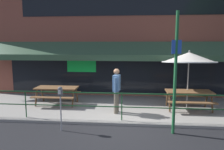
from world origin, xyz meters
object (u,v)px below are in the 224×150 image
at_px(pedestrian_walking, 116,88).
at_px(street_sign_pole, 175,72).
at_px(picnic_table_centre, 189,95).
at_px(patio_umbrella_centre, 189,58).
at_px(picnic_table_left, 57,91).
at_px(parking_meter_near, 60,95).

height_order(pedestrian_walking, street_sign_pole, street_sign_pole).
bearing_deg(picnic_table_centre, patio_umbrella_centre, 90.00).
xyz_separation_m(picnic_table_left, picnic_table_centre, (5.54, -0.28, 0.00)).
bearing_deg(street_sign_pole, pedestrian_walking, 139.61).
relative_size(patio_umbrella_centre, street_sign_pole, 0.65).
distance_m(picnic_table_left, pedestrian_walking, 2.87).
relative_size(picnic_table_left, picnic_table_centre, 1.00).
xyz_separation_m(picnic_table_left, parking_meter_near, (1.05, -2.63, 0.44)).
relative_size(picnic_table_centre, parking_meter_near, 1.27).
distance_m(patio_umbrella_centre, pedestrian_walking, 3.21).
distance_m(picnic_table_centre, pedestrian_walking, 2.96).
bearing_deg(patio_umbrella_centre, picnic_table_left, 179.80).
height_order(picnic_table_left, pedestrian_walking, pedestrian_walking).
height_order(picnic_table_centre, patio_umbrella_centre, patio_umbrella_centre).
bearing_deg(picnic_table_centre, pedestrian_walking, -166.72).
distance_m(pedestrian_walking, street_sign_pole, 2.58).
relative_size(patio_umbrella_centre, parking_meter_near, 1.67).
height_order(picnic_table_left, parking_meter_near, parking_meter_near).
bearing_deg(pedestrian_walking, patio_umbrella_centre, 18.04).
relative_size(picnic_table_centre, pedestrian_walking, 1.05).
bearing_deg(pedestrian_walking, parking_meter_near, -134.17).
relative_size(pedestrian_walking, street_sign_pole, 0.47).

